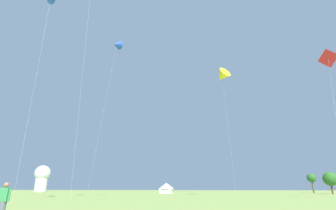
{
  "coord_description": "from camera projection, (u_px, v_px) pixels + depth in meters",
  "views": [
    {
      "loc": [
        7.01,
        -4.36,
        1.48
      ],
      "look_at": [
        0.0,
        32.0,
        13.54
      ],
      "focal_mm": 27.34,
      "sensor_mm": 36.0,
      "label": 1
    }
  ],
  "objects": [
    {
      "name": "person_spectator",
      "position": [
        3.0,
        203.0,
        11.45
      ],
      "size": [
        0.57,
        0.28,
        1.73
      ],
      "color": "#565B66",
      "rests_on": "ground"
    },
    {
      "name": "tree_distant_right",
      "position": [
        330.0,
        179.0,
        66.79
      ],
      "size": [
        3.56,
        3.56,
        5.58
      ],
      "color": "brown",
      "rests_on": "ground"
    },
    {
      "name": "kite_blue_delta",
      "position": [
        117.0,
        45.0,
        47.18
      ],
      "size": [
        3.46,
        2.98,
        27.68
      ],
      "color": "blue",
      "rests_on": "ground"
    },
    {
      "name": "observatory_dome",
      "position": [
        42.0,
        177.0,
        108.8
      ],
      "size": [
        6.4,
        6.4,
        10.8
      ],
      "color": "white",
      "rests_on": "ground"
    },
    {
      "name": "tree_distant_left",
      "position": [
        311.0,
        178.0,
        83.44
      ],
      "size": [
        2.81,
        2.81,
        6.09
      ],
      "color": "brown",
      "rests_on": "ground"
    },
    {
      "name": "festival_tent_left",
      "position": [
        166.0,
        188.0,
        74.12
      ],
      "size": [
        4.45,
        4.45,
        2.89
      ],
      "color": "white",
      "rests_on": "ground"
    },
    {
      "name": "kite_yellow_delta",
      "position": [
        222.0,
        76.0,
        56.27
      ],
      "size": [
        4.38,
        4.43,
        26.81
      ],
      "color": "yellow",
      "rests_on": "ground"
    },
    {
      "name": "kite_red_diamond",
      "position": [
        328.0,
        59.0,
        31.37
      ],
      "size": [
        2.84,
        2.56,
        17.88
      ],
      "color": "red",
      "rests_on": "ground"
    }
  ]
}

